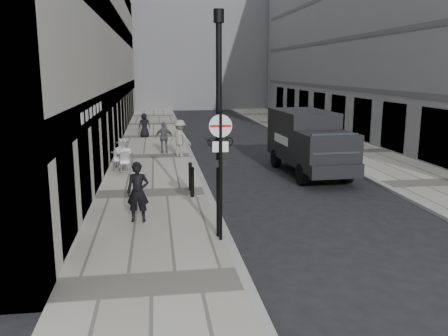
% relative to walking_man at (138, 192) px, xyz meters
% --- Properties ---
extents(sidewalk, '(4.00, 60.00, 0.12)m').
position_rel_walking_man_xyz_m(sidewalk, '(0.39, 11.00, -0.95)').
color(sidewalk, '#A9A599').
rests_on(sidewalk, ground).
extents(far_sidewalk, '(4.00, 60.00, 0.12)m').
position_rel_walking_man_xyz_m(far_sidewalk, '(11.39, 11.00, -0.95)').
color(far_sidewalk, '#A9A599').
rests_on(far_sidewalk, ground).
extents(building_far, '(24.00, 16.00, 22.00)m').
position_rel_walking_man_xyz_m(building_far, '(3.89, 49.00, 9.99)').
color(building_far, slate).
rests_on(building_far, ground).
extents(walking_man, '(0.71, 0.52, 1.79)m').
position_rel_walking_man_xyz_m(walking_man, '(0.00, 0.00, 0.00)').
color(walking_man, black).
rests_on(walking_man, sidewalk).
extents(sign_post, '(0.59, 0.10, 3.41)m').
position_rel_walking_man_xyz_m(sign_post, '(2.19, -1.89, 1.29)').
color(sign_post, black).
rests_on(sign_post, sidewalk).
extents(lamppost, '(0.26, 0.26, 5.87)m').
position_rel_walking_man_xyz_m(lamppost, '(2.19, -1.59, 2.37)').
color(lamppost, black).
rests_on(lamppost, sidewalk).
extents(bollard_near, '(0.13, 0.13, 1.01)m').
position_rel_walking_man_xyz_m(bollard_near, '(1.79, 2.54, -0.39)').
color(bollard_near, black).
rests_on(bollard_near, sidewalk).
extents(bollard_far, '(0.13, 0.13, 1.00)m').
position_rel_walking_man_xyz_m(bollard_far, '(1.79, 3.45, -0.39)').
color(bollard_far, black).
rests_on(bollard_far, sidewalk).
extents(panel_van, '(2.38, 5.91, 2.74)m').
position_rel_walking_man_xyz_m(panel_van, '(7.18, 6.21, 0.53)').
color(panel_van, black).
rests_on(panel_van, ground).
extents(cyclist, '(1.59, 0.61, 1.70)m').
position_rel_walking_man_xyz_m(cyclist, '(4.42, 14.48, -0.35)').
color(cyclist, black).
rests_on(cyclist, ground).
extents(pedestrian_a, '(1.03, 0.53, 1.68)m').
position_rel_walking_man_xyz_m(pedestrian_a, '(1.01, 11.83, -0.05)').
color(pedestrian_a, '#5C5C61').
rests_on(pedestrian_a, sidewalk).
extents(pedestrian_b, '(1.42, 1.27, 1.90)m').
position_rel_walking_man_xyz_m(pedestrian_b, '(1.79, 10.66, 0.06)').
color(pedestrian_b, gray).
rests_on(pedestrian_b, sidewalk).
extents(pedestrian_c, '(0.84, 0.61, 1.60)m').
position_rel_walking_man_xyz_m(pedestrian_c, '(-0.18, 18.28, -0.09)').
color(pedestrian_c, black).
rests_on(pedestrian_c, sidewalk).
extents(cafe_table_near, '(0.72, 1.62, 0.92)m').
position_rel_walking_man_xyz_m(cafe_table_near, '(-0.80, 7.44, -0.42)').
color(cafe_table_near, '#B3B3B5').
rests_on(cafe_table_near, sidewalk).
extents(cafe_table_mid, '(0.67, 1.51, 0.86)m').
position_rel_walking_man_xyz_m(cafe_table_mid, '(-1.15, 8.14, -0.46)').
color(cafe_table_mid, '#AFAFB1').
rests_on(cafe_table_mid, sidewalk).
extents(cafe_table_far, '(0.62, 1.40, 0.80)m').
position_rel_walking_man_xyz_m(cafe_table_far, '(-1.21, 11.60, -0.49)').
color(cafe_table_far, '#A2A3A5').
rests_on(cafe_table_far, sidewalk).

